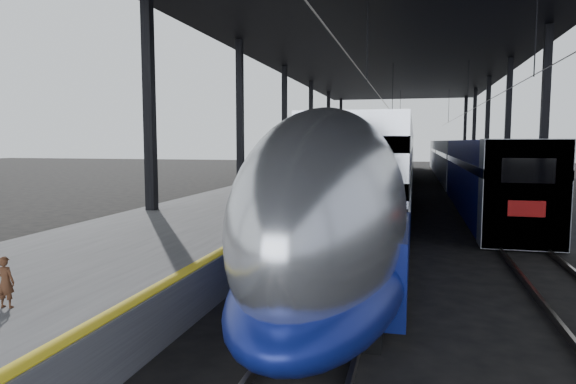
% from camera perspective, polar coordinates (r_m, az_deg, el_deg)
% --- Properties ---
extents(ground, '(160.00, 160.00, 0.00)m').
position_cam_1_polar(ground, '(13.01, -2.58, -10.02)').
color(ground, black).
rests_on(ground, ground).
extents(platform, '(6.00, 80.00, 1.00)m').
position_cam_1_polar(platform, '(32.92, 1.37, 0.41)').
color(platform, '#4C4C4F').
rests_on(platform, ground).
extents(yellow_strip, '(0.30, 80.00, 0.01)m').
position_cam_1_polar(yellow_strip, '(32.40, 6.21, 1.19)').
color(yellow_strip, yellow).
rests_on(yellow_strip, platform).
extents(rails, '(6.52, 80.00, 0.16)m').
position_cam_1_polar(rails, '(32.22, 15.40, -0.66)').
color(rails, slate).
rests_on(rails, ground).
extents(canopy, '(18.00, 75.00, 9.47)m').
position_cam_1_polar(canopy, '(32.55, 11.08, 15.47)').
color(canopy, black).
rests_on(canopy, ground).
extents(tgv_train, '(2.98, 65.20, 4.28)m').
position_cam_1_polar(tgv_train, '(37.11, 11.40, 3.21)').
color(tgv_train, '#B8BABF').
rests_on(tgv_train, ground).
extents(second_train, '(2.61, 56.05, 3.59)m').
position_cam_1_polar(second_train, '(44.67, 18.23, 3.20)').
color(second_train, navy).
rests_on(second_train, ground).
extents(child, '(0.30, 0.21, 0.79)m').
position_cam_1_polar(child, '(8.94, -28.90, -8.76)').
color(child, '#472817').
rests_on(child, platform).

